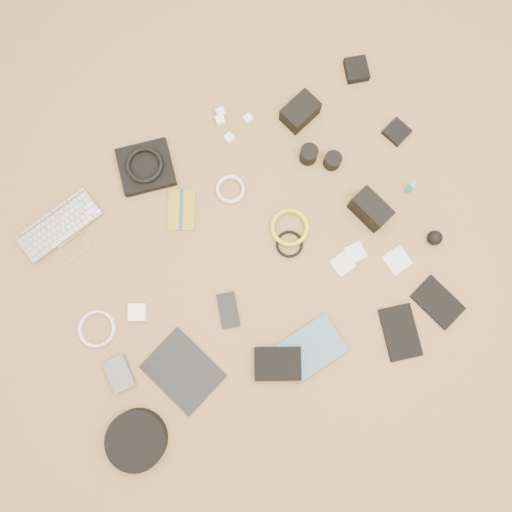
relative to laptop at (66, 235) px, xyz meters
name	(u,v)px	position (x,y,z in m)	size (l,w,h in m)	color
room_shell	(236,70)	(0.56, -0.33, 1.24)	(4.04, 4.04, 2.58)	#895E3F
laptop	(66,235)	(0.00, 0.00, 0.00)	(0.29, 0.21, 0.02)	#BABABF
headphone_pouch	(146,167)	(0.35, 0.11, 0.00)	(0.19, 0.18, 0.03)	black
headphones	(144,165)	(0.35, 0.11, 0.03)	(0.14, 0.14, 0.02)	black
charger_a	(220,121)	(0.66, 0.16, 0.00)	(0.03, 0.03, 0.03)	white
charger_b	(221,113)	(0.68, 0.19, 0.00)	(0.03, 0.03, 0.03)	white
charger_c	(248,119)	(0.76, 0.13, 0.00)	(0.03, 0.03, 0.03)	white
charger_d	(229,138)	(0.67, 0.09, 0.00)	(0.03, 0.03, 0.03)	white
dslr_camera	(300,112)	(0.94, 0.07, 0.03)	(0.13, 0.09, 0.07)	black
lens_pouch	(356,70)	(1.20, 0.14, 0.00)	(0.08, 0.09, 0.03)	black
notebook_olive	(182,210)	(0.40, -0.08, -0.01)	(0.10, 0.15, 0.01)	olive
pen_blue	(181,209)	(0.40, -0.08, 0.00)	(0.01, 0.01, 0.15)	#1531B1
cable_white_a	(231,190)	(0.59, -0.09, -0.01)	(0.10, 0.10, 0.01)	silver
lens_a	(309,154)	(0.90, -0.09, 0.02)	(0.06, 0.06, 0.07)	black
lens_b	(332,161)	(0.97, -0.15, 0.02)	(0.06, 0.06, 0.06)	black
card_reader	(397,132)	(1.23, -0.14, 0.00)	(0.08, 0.08, 0.02)	black
power_brick	(137,312)	(0.12, -0.35, 0.00)	(0.06, 0.06, 0.03)	white
cable_white_b	(97,329)	(-0.02, -0.35, -0.01)	(0.13, 0.13, 0.01)	silver
cable_black	(289,244)	(0.70, -0.35, -0.01)	(0.10, 0.10, 0.01)	black
cable_yellow	(290,228)	(0.73, -0.30, 0.00)	(0.14, 0.14, 0.02)	gold
flash	(370,209)	(1.00, -0.36, 0.04)	(0.07, 0.14, 0.10)	black
lens_cleaner	(410,188)	(1.17, -0.35, 0.03)	(0.02, 0.02, 0.08)	teal
battery_charger	(120,374)	(-0.01, -0.52, 0.00)	(0.07, 0.11, 0.03)	#555559
tablet	(183,371)	(0.19, -0.60, -0.01)	(0.18, 0.24, 0.01)	black
phone	(228,310)	(0.41, -0.47, -0.01)	(0.06, 0.12, 0.01)	black
filter_case_left	(342,264)	(0.84, -0.49, -0.01)	(0.07, 0.07, 0.01)	silver
filter_case_mid	(356,252)	(0.90, -0.47, -0.01)	(0.06, 0.06, 0.01)	silver
filter_case_right	(397,260)	(1.02, -0.56, -0.01)	(0.08, 0.08, 0.01)	silver
air_blower	(435,238)	(1.17, -0.54, 0.01)	(0.05, 0.05, 0.05)	black
headphone_case	(137,440)	(-0.03, -0.74, 0.02)	(0.20, 0.20, 0.05)	black
drive_case	(278,364)	(0.49, -0.71, 0.01)	(0.16, 0.11, 0.04)	black
paperback	(325,367)	(0.63, -0.79, 0.00)	(0.15, 0.20, 0.02)	#466277
notebook_black_a	(400,332)	(0.92, -0.79, -0.01)	(0.11, 0.18, 0.01)	black
notebook_black_b	(438,302)	(1.08, -0.75, 0.00)	(0.11, 0.16, 0.01)	black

